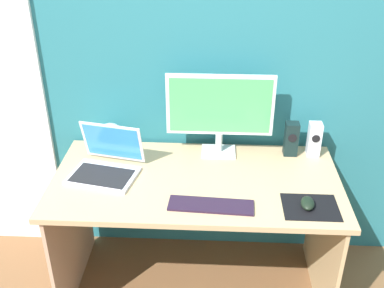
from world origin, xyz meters
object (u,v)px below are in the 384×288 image
object	(u,v)px
fishbowl	(111,137)
mouse	(308,203)
speaker_right	(314,139)
keyboard_external	(211,205)
monitor	(220,110)
laptop	(106,164)
speaker_near_monitor	(291,139)

from	to	relation	value
fishbowl	mouse	world-z (taller)	fishbowl
speaker_right	keyboard_external	xyz separation A→B (m)	(-0.54, -0.49, -0.09)
speaker_right	keyboard_external	bearing A→B (deg)	-137.72
speaker_right	keyboard_external	world-z (taller)	speaker_right
monitor	fishbowl	size ratio (longest dim) A/B	3.55
laptop	fishbowl	size ratio (longest dim) A/B	2.39
laptop	keyboard_external	world-z (taller)	laptop
speaker_near_monitor	laptop	size ratio (longest dim) A/B	0.50
monitor	keyboard_external	distance (m)	0.54
laptop	fishbowl	world-z (taller)	laptop
monitor	mouse	world-z (taller)	monitor
speaker_near_monitor	keyboard_external	xyz separation A→B (m)	(-0.41, -0.49, -0.09)
monitor	speaker_near_monitor	xyz separation A→B (m)	(0.38, 0.01, -0.16)
speaker_near_monitor	fishbowl	xyz separation A→B (m)	(-0.97, 0.00, -0.02)
speaker_near_monitor	fishbowl	distance (m)	0.97
monitor	fishbowl	world-z (taller)	monitor
monitor	laptop	xyz separation A→B (m)	(-0.56, -0.23, -0.21)
speaker_right	laptop	bearing A→B (deg)	-167.71
keyboard_external	mouse	size ratio (longest dim) A/B	3.85
monitor	speaker_near_monitor	world-z (taller)	monitor
speaker_near_monitor	laptop	bearing A→B (deg)	-166.20
speaker_near_monitor	fishbowl	world-z (taller)	speaker_near_monitor
fishbowl	laptop	bearing A→B (deg)	-84.32
keyboard_external	laptop	bearing A→B (deg)	157.41
speaker_right	mouse	bearing A→B (deg)	-102.42
laptop	speaker_right	bearing A→B (deg)	12.29
mouse	speaker_near_monitor	bearing A→B (deg)	99.16
keyboard_external	mouse	bearing A→B (deg)	5.47
monitor	speaker_right	bearing A→B (deg)	0.62
laptop	keyboard_external	distance (m)	0.59
speaker_right	speaker_near_monitor	xyz separation A→B (m)	(-0.12, -0.00, -0.00)
monitor	keyboard_external	size ratio (longest dim) A/B	1.44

